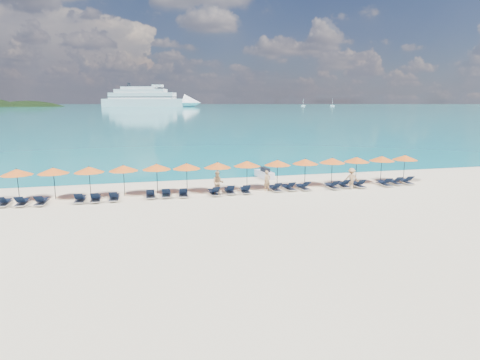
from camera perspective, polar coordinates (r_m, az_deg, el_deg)
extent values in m
plane|color=beige|center=(26.07, 1.58, -3.82)|extent=(1400.00, 1400.00, 0.00)
cube|color=#1FA9B2|center=(684.35, -13.46, 10.25)|extent=(1600.00, 1300.00, 0.01)
ellipsoid|color=black|center=(603.04, -27.67, 5.89)|extent=(162.00, 126.00, 85.50)
cube|color=white|center=(548.92, -13.50, 10.63)|extent=(108.79, 60.89, 9.97)
cone|color=white|center=(527.50, -6.76, 10.85)|extent=(28.71, 28.71, 21.93)
cube|color=white|center=(549.72, -13.74, 11.56)|extent=(87.41, 49.63, 7.97)
cube|color=white|center=(550.60, -13.97, 12.17)|extent=(68.45, 40.14, 4.98)
cube|color=white|center=(551.48, -14.18, 12.57)|extent=(47.08, 28.88, 3.49)
cube|color=black|center=(549.70, -13.73, 11.40)|extent=(88.50, 50.24, 0.90)
cube|color=black|center=(549.75, -13.75, 11.77)|extent=(86.33, 49.02, 0.90)
cylinder|color=black|center=(557.10, -15.54, 12.90)|extent=(4.39, 4.39, 5.48)
cube|color=white|center=(592.65, 8.98, 10.40)|extent=(5.61, 1.87, 1.50)
cylinder|color=white|center=(592.62, 8.99, 10.87)|extent=(0.34, 0.34, 9.36)
cube|color=white|center=(590.63, 13.00, 10.26)|extent=(5.91, 1.97, 1.58)
cylinder|color=white|center=(590.60, 13.02, 10.76)|extent=(0.35, 0.35, 9.85)
cube|color=white|center=(35.97, 3.47, 0.83)|extent=(1.20, 2.57, 0.57)
cube|color=black|center=(35.71, 3.62, 1.43)|extent=(0.63, 1.09, 0.36)
cylinder|color=black|center=(36.43, 3.09, 1.88)|extent=(0.57, 0.12, 0.06)
imported|color=tan|center=(30.53, 3.88, -0.12)|extent=(0.66, 0.53, 1.57)
imported|color=tan|center=(29.29, -3.14, -0.42)|extent=(0.91, 0.61, 1.74)
imported|color=tan|center=(32.43, 15.56, 0.22)|extent=(1.17, 0.90, 1.64)
cylinder|color=black|center=(31.22, -29.02, -0.67)|extent=(0.05, 0.05, 2.20)
cone|color=orange|center=(31.06, -29.18, 0.99)|extent=(2.10, 2.10, 0.42)
sphere|color=black|center=(31.03, -29.22, 1.39)|extent=(0.08, 0.08, 0.08)
cylinder|color=black|center=(30.70, -24.89, -0.48)|extent=(0.05, 0.05, 2.20)
cone|color=orange|center=(30.55, -25.03, 1.22)|extent=(2.10, 2.10, 0.42)
sphere|color=black|center=(30.52, -25.07, 1.62)|extent=(0.08, 0.08, 0.08)
cylinder|color=black|center=(30.20, -20.56, -0.32)|extent=(0.05, 0.05, 2.20)
cone|color=orange|center=(30.04, -20.68, 1.40)|extent=(2.10, 2.10, 0.42)
sphere|color=black|center=(30.01, -20.71, 1.81)|extent=(0.08, 0.08, 0.08)
cylinder|color=black|center=(30.09, -16.16, -0.09)|extent=(0.05, 0.05, 2.20)
cone|color=orange|center=(29.94, -16.26, 1.64)|extent=(2.10, 2.10, 0.42)
sphere|color=black|center=(29.90, -16.28, 2.05)|extent=(0.08, 0.08, 0.08)
cylinder|color=black|center=(30.12, -11.70, 0.13)|extent=(0.05, 0.05, 2.20)
cone|color=orange|center=(29.96, -11.77, 1.86)|extent=(2.10, 2.10, 0.42)
sphere|color=black|center=(29.92, -11.79, 2.27)|extent=(0.08, 0.08, 0.08)
cylinder|color=black|center=(30.06, -7.56, 0.24)|extent=(0.05, 0.05, 2.20)
cone|color=orange|center=(29.90, -7.60, 1.98)|extent=(2.10, 2.10, 0.42)
sphere|color=black|center=(29.87, -7.61, 2.39)|extent=(0.08, 0.08, 0.08)
cylinder|color=black|center=(30.33, -3.20, 0.42)|extent=(0.05, 0.05, 2.20)
cone|color=orange|center=(30.18, -3.22, 2.14)|extent=(2.10, 2.10, 0.42)
sphere|color=black|center=(30.14, -3.22, 2.55)|extent=(0.08, 0.08, 0.08)
cylinder|color=black|center=(31.02, 1.00, 0.68)|extent=(0.05, 0.05, 2.20)
cone|color=orange|center=(30.86, 1.00, 2.36)|extent=(2.10, 2.10, 0.42)
sphere|color=black|center=(30.83, 1.01, 2.76)|extent=(0.08, 0.08, 0.08)
cylinder|color=black|center=(31.61, 5.32, 0.83)|extent=(0.05, 0.05, 2.20)
cone|color=orange|center=(31.46, 5.35, 2.48)|extent=(2.10, 2.10, 0.42)
sphere|color=black|center=(31.42, 5.36, 2.87)|extent=(0.08, 0.08, 0.08)
cylinder|color=black|center=(32.50, 9.23, 1.01)|extent=(0.05, 0.05, 2.20)
cone|color=orange|center=(32.36, 9.28, 2.62)|extent=(2.10, 2.10, 0.42)
sphere|color=black|center=(32.32, 9.29, 3.00)|extent=(0.08, 0.08, 0.08)
cylinder|color=black|center=(33.45, 12.93, 1.16)|extent=(0.05, 0.05, 2.20)
cone|color=orange|center=(33.31, 13.00, 2.72)|extent=(2.10, 2.10, 0.42)
sphere|color=black|center=(33.28, 13.01, 3.09)|extent=(0.08, 0.08, 0.08)
cylinder|color=black|center=(34.51, 16.19, 1.30)|extent=(0.05, 0.05, 2.20)
cone|color=orange|center=(34.37, 16.27, 2.81)|extent=(2.10, 2.10, 0.42)
sphere|color=black|center=(34.34, 16.29, 3.17)|extent=(0.08, 0.08, 0.08)
cylinder|color=black|center=(35.77, 19.44, 1.44)|extent=(0.05, 0.05, 2.20)
cone|color=orange|center=(35.64, 19.53, 2.90)|extent=(2.10, 2.10, 0.42)
sphere|color=black|center=(35.61, 19.55, 3.25)|extent=(0.08, 0.08, 0.08)
cylinder|color=black|center=(37.11, 22.31, 1.57)|extent=(0.05, 0.05, 2.20)
cone|color=orange|center=(36.98, 22.42, 2.97)|extent=(2.10, 2.10, 0.42)
sphere|color=black|center=(36.95, 22.44, 3.31)|extent=(0.08, 0.08, 0.08)
cube|color=silver|center=(30.48, -30.51, -2.92)|extent=(0.64, 1.71, 0.06)
cube|color=black|center=(30.68, -30.42, -2.52)|extent=(0.56, 1.11, 0.04)
cube|color=black|center=(29.88, -30.87, -2.40)|extent=(0.56, 0.54, 0.43)
cube|color=silver|center=(30.00, -28.55, -2.93)|extent=(0.62, 1.70, 0.06)
cube|color=black|center=(30.20, -28.46, -2.52)|extent=(0.55, 1.10, 0.04)
cube|color=black|center=(29.40, -28.89, -2.41)|extent=(0.55, 0.54, 0.43)
cube|color=silver|center=(29.62, -26.37, -2.90)|extent=(0.66, 1.71, 0.06)
cube|color=black|center=(29.82, -26.29, -2.49)|extent=(0.58, 1.11, 0.04)
cube|color=black|center=(29.01, -26.70, -2.37)|extent=(0.56, 0.55, 0.43)
cube|color=silver|center=(29.28, -21.76, -2.68)|extent=(0.64, 1.71, 0.06)
cube|color=black|center=(29.48, -21.71, -2.26)|extent=(0.56, 1.11, 0.04)
cube|color=black|center=(28.66, -21.97, -2.14)|extent=(0.56, 0.54, 0.43)
cube|color=silver|center=(29.09, -19.82, -2.63)|extent=(0.66, 1.71, 0.06)
cube|color=black|center=(29.29, -19.81, -2.21)|extent=(0.58, 1.11, 0.04)
cube|color=black|center=(28.46, -19.96, -2.08)|extent=(0.56, 0.55, 0.43)
cube|color=silver|center=(29.01, -17.44, -2.51)|extent=(0.67, 1.72, 0.06)
cube|color=black|center=(29.22, -17.42, -2.09)|extent=(0.58, 1.12, 0.04)
cube|color=black|center=(28.39, -17.59, -1.96)|extent=(0.57, 0.55, 0.43)
cube|color=silver|center=(29.15, -12.60, -2.20)|extent=(0.65, 1.71, 0.06)
cube|color=black|center=(29.36, -12.62, -1.79)|extent=(0.57, 1.11, 0.04)
cube|color=black|center=(28.52, -12.62, -1.65)|extent=(0.56, 0.55, 0.43)
cube|color=silver|center=(29.19, -10.44, -2.10)|extent=(0.75, 1.74, 0.06)
cube|color=black|center=(29.39, -10.44, -1.69)|extent=(0.63, 1.14, 0.04)
cube|color=black|center=(28.56, -10.49, -1.55)|extent=(0.59, 0.58, 0.43)
cube|color=silver|center=(29.11, -8.09, -2.06)|extent=(0.73, 1.74, 0.06)
cube|color=black|center=(29.32, -8.11, -1.64)|extent=(0.62, 1.13, 0.04)
cube|color=black|center=(28.49, -8.07, -1.50)|extent=(0.58, 0.57, 0.43)
cube|color=silver|center=(29.30, -3.74, -1.88)|extent=(0.76, 1.75, 0.06)
cube|color=black|center=(29.50, -3.86, -1.48)|extent=(0.64, 1.14, 0.04)
cube|color=black|center=(28.69, -3.46, -1.32)|extent=(0.59, 0.58, 0.43)
cube|color=silver|center=(29.76, -1.51, -1.66)|extent=(0.72, 1.73, 0.06)
cube|color=black|center=(29.96, -1.58, -1.26)|extent=(0.61, 1.13, 0.04)
cube|color=black|center=(29.14, -1.34, -1.11)|extent=(0.58, 0.57, 0.43)
cube|color=silver|center=(29.90, 0.73, -1.60)|extent=(0.79, 1.75, 0.06)
cube|color=black|center=(30.11, 0.66, -1.20)|extent=(0.66, 1.15, 0.04)
cube|color=black|center=(29.28, 0.90, -1.05)|extent=(0.60, 0.59, 0.43)
cube|color=silver|center=(30.69, 4.90, -1.31)|extent=(0.74, 1.74, 0.06)
cube|color=black|center=(30.88, 4.73, -0.92)|extent=(0.63, 1.14, 0.04)
cube|color=black|center=(30.11, 5.32, -0.76)|extent=(0.59, 0.58, 0.43)
cube|color=silver|center=(31.11, 6.85, -1.18)|extent=(0.76, 1.75, 0.06)
cube|color=black|center=(31.29, 6.66, -0.80)|extent=(0.64, 1.14, 0.04)
cube|color=black|center=(30.54, 7.31, -0.63)|extent=(0.59, 0.58, 0.43)
cube|color=silver|center=(31.42, 8.88, -1.11)|extent=(0.79, 1.75, 0.06)
cube|color=black|center=(31.60, 8.67, -0.73)|extent=(0.66, 1.15, 0.04)
cube|color=black|center=(30.86, 9.38, -0.57)|extent=(0.60, 0.59, 0.43)
cube|color=silver|center=(32.24, 12.90, -0.95)|extent=(0.66, 1.71, 0.06)
cube|color=black|center=(32.42, 12.70, -0.58)|extent=(0.57, 1.11, 0.04)
cube|color=black|center=(31.68, 13.39, -0.42)|extent=(0.56, 0.55, 0.43)
cube|color=silver|center=(32.90, 14.43, -0.78)|extent=(0.74, 1.74, 0.06)
cube|color=black|center=(33.09, 14.27, -0.42)|extent=(0.63, 1.14, 0.04)
cube|color=black|center=(32.33, 14.86, -0.26)|extent=(0.59, 0.57, 0.43)
cube|color=silver|center=(33.25, 16.43, -0.76)|extent=(0.67, 1.72, 0.06)
cube|color=black|center=(33.44, 16.24, -0.40)|extent=(0.58, 1.12, 0.04)
cube|color=black|center=(32.70, 16.92, -0.25)|extent=(0.57, 0.55, 0.43)
cube|color=silver|center=(34.49, 19.78, -0.55)|extent=(0.71, 1.73, 0.06)
cube|color=black|center=(34.67, 19.59, -0.21)|extent=(0.61, 1.13, 0.04)
cube|color=black|center=(33.95, 20.29, -0.05)|extent=(0.58, 0.57, 0.43)
cube|color=silver|center=(35.33, 21.07, -0.37)|extent=(0.65, 1.71, 0.06)
cube|color=black|center=(35.50, 20.87, -0.04)|extent=(0.57, 1.11, 0.04)
cube|color=black|center=(34.81, 21.61, 0.12)|extent=(0.56, 0.55, 0.43)
cube|color=silver|center=(36.02, 22.47, -0.26)|extent=(0.78, 1.75, 0.06)
cube|color=black|center=(36.21, 22.29, 0.06)|extent=(0.65, 1.15, 0.04)
cube|color=black|center=(35.49, 22.96, 0.21)|extent=(0.60, 0.59, 0.43)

